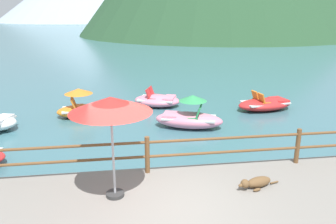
{
  "coord_description": "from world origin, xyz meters",
  "views": [
    {
      "loc": [
        -0.57,
        -5.99,
        4.28
      ],
      "look_at": [
        1.01,
        5.0,
        0.9
      ],
      "focal_mm": 35.6,
      "sensor_mm": 36.0,
      "label": 1
    }
  ],
  "objects_px": {
    "pedal_boat_4": "(157,100)",
    "pedal_boat_6": "(265,104)",
    "beach_umbrella": "(111,106)",
    "pedal_boat_3": "(82,107)",
    "dog_resting": "(256,182)",
    "pedal_boat_1": "(189,117)"
  },
  "relations": [
    {
      "from": "pedal_boat_3",
      "to": "pedal_boat_6",
      "type": "relative_size",
      "value": 0.8
    },
    {
      "from": "pedal_boat_4",
      "to": "pedal_boat_6",
      "type": "xyz_separation_m",
      "value": [
        4.74,
        -1.31,
        -0.0
      ]
    },
    {
      "from": "dog_resting",
      "to": "pedal_boat_3",
      "type": "relative_size",
      "value": 0.48
    },
    {
      "from": "beach_umbrella",
      "to": "dog_resting",
      "type": "height_order",
      "value": "beach_umbrella"
    },
    {
      "from": "beach_umbrella",
      "to": "pedal_boat_1",
      "type": "distance_m",
      "value": 6.26
    },
    {
      "from": "dog_resting",
      "to": "pedal_boat_4",
      "type": "xyz_separation_m",
      "value": [
        -1.32,
        8.51,
        -0.24
      ]
    },
    {
      "from": "beach_umbrella",
      "to": "pedal_boat_6",
      "type": "relative_size",
      "value": 0.81
    },
    {
      "from": "pedal_boat_1",
      "to": "pedal_boat_3",
      "type": "height_order",
      "value": "pedal_boat_1"
    },
    {
      "from": "beach_umbrella",
      "to": "pedal_boat_3",
      "type": "distance_m",
      "value": 7.7
    },
    {
      "from": "pedal_boat_6",
      "to": "pedal_boat_4",
      "type": "bearing_deg",
      "value": 164.51
    },
    {
      "from": "dog_resting",
      "to": "pedal_boat_3",
      "type": "bearing_deg",
      "value": 122.16
    },
    {
      "from": "pedal_boat_4",
      "to": "pedal_boat_3",
      "type": "bearing_deg",
      "value": -161.06
    },
    {
      "from": "beach_umbrella",
      "to": "pedal_boat_3",
      "type": "bearing_deg",
      "value": 101.2
    },
    {
      "from": "dog_resting",
      "to": "pedal_boat_4",
      "type": "relative_size",
      "value": 0.43
    },
    {
      "from": "beach_umbrella",
      "to": "dog_resting",
      "type": "distance_m",
      "value": 3.73
    },
    {
      "from": "pedal_boat_1",
      "to": "pedal_boat_4",
      "type": "height_order",
      "value": "pedal_boat_1"
    },
    {
      "from": "dog_resting",
      "to": "pedal_boat_6",
      "type": "xyz_separation_m",
      "value": [
        3.42,
        7.2,
        -0.25
      ]
    },
    {
      "from": "beach_umbrella",
      "to": "pedal_boat_4",
      "type": "distance_m",
      "value": 8.9
    },
    {
      "from": "beach_umbrella",
      "to": "pedal_boat_4",
      "type": "height_order",
      "value": "beach_umbrella"
    },
    {
      "from": "pedal_boat_4",
      "to": "pedal_boat_1",
      "type": "bearing_deg",
      "value": -74.87
    },
    {
      "from": "pedal_boat_1",
      "to": "pedal_boat_4",
      "type": "xyz_separation_m",
      "value": [
        -0.86,
        3.17,
        -0.13
      ]
    },
    {
      "from": "pedal_boat_4",
      "to": "pedal_boat_6",
      "type": "distance_m",
      "value": 4.91
    }
  ]
}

